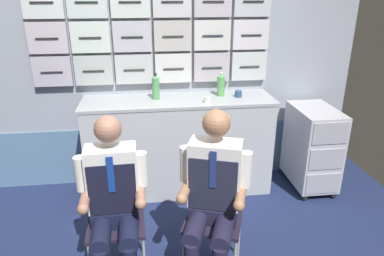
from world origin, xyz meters
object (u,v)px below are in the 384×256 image
object	(u,v)px
service_trolley	(312,146)
crew_member_right	(213,193)
crew_member_left	(113,199)
water_bottle_tall	(156,87)
folding_chair_right	(216,202)
espresso_cup_small	(207,100)
folding_chair_left	(116,206)

from	to	relation	value
service_trolley	crew_member_right	world-z (taller)	crew_member_right
crew_member_left	water_bottle_tall	world-z (taller)	crew_member_left
folding_chair_right	crew_member_right	size ratio (longest dim) A/B	0.67
service_trolley	water_bottle_tall	xyz separation A→B (m)	(-1.60, 0.18, 0.64)
water_bottle_tall	espresso_cup_small	size ratio (longest dim) A/B	4.03
water_bottle_tall	crew_member_left	bearing A→B (deg)	-105.08
folding_chair_right	folding_chair_left	bearing A→B (deg)	175.88
crew_member_right	folding_chair_right	bearing A→B (deg)	70.60
espresso_cup_small	crew_member_left	bearing A→B (deg)	-126.94
water_bottle_tall	espresso_cup_small	bearing A→B (deg)	-21.43
service_trolley	water_bottle_tall	size ratio (longest dim) A/B	3.46
folding_chair_right	espresso_cup_small	xyz separation A→B (m)	(0.10, 0.99, 0.49)
crew_member_right	water_bottle_tall	size ratio (longest dim) A/B	5.05
crew_member_right	espresso_cup_small	distance (m)	1.19
folding_chair_left	espresso_cup_small	world-z (taller)	espresso_cup_small
folding_chair_left	folding_chair_right	world-z (taller)	same
folding_chair_right	espresso_cup_small	bearing A→B (deg)	84.17
crew_member_left	crew_member_right	bearing A→B (deg)	-3.54
folding_chair_left	crew_member_right	xyz separation A→B (m)	(0.68, -0.20, 0.18)
folding_chair_left	water_bottle_tall	distance (m)	1.31
crew_member_left	crew_member_right	size ratio (longest dim) A/B	0.98
service_trolley	folding_chair_left	xyz separation A→B (m)	(-1.95, -0.94, 0.06)
service_trolley	folding_chair_left	size ratio (longest dim) A/B	1.02
service_trolley	water_bottle_tall	bearing A→B (deg)	173.57
folding_chair_right	crew_member_right	bearing A→B (deg)	-109.40
service_trolley	crew_member_left	distance (m)	2.25
folding_chair_left	crew_member_left	bearing A→B (deg)	-87.93
folding_chair_left	crew_member_left	xyz separation A→B (m)	(0.01, -0.16, 0.16)
crew_member_left	crew_member_right	world-z (taller)	crew_member_right
folding_chair_left	water_bottle_tall	bearing A→B (deg)	72.58
folding_chair_left	espresso_cup_small	bearing A→B (deg)	48.36
service_trolley	crew_member_left	size ratio (longest dim) A/B	0.70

